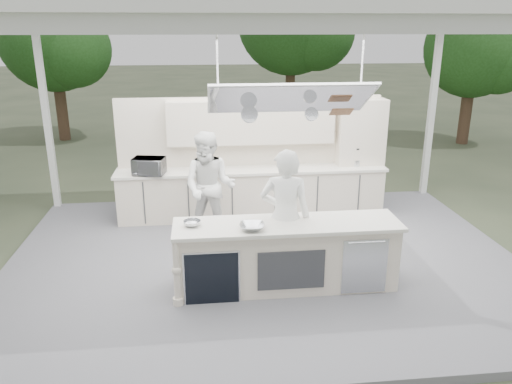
{
  "coord_description": "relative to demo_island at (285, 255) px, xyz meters",
  "views": [
    {
      "loc": [
        -0.91,
        -7.1,
        3.6
      ],
      "look_at": [
        -0.09,
        0.4,
        1.1
      ],
      "focal_mm": 35.0,
      "sensor_mm": 36.0,
      "label": 1
    }
  ],
  "objects": [
    {
      "name": "ground",
      "position": [
        -0.18,
        0.91,
        -0.6
      ],
      "size": [
        90.0,
        90.0,
        0.0
      ],
      "primitive_type": "plane",
      "color": "#4B5238",
      "rests_on": "ground"
    },
    {
      "name": "stage_deck",
      "position": [
        -0.18,
        0.91,
        -0.54
      ],
      "size": [
        8.0,
        6.0,
        0.12
      ],
      "primitive_type": "cube",
      "color": "#5A5B5F",
      "rests_on": "ground"
    },
    {
      "name": "tent",
      "position": [
        -0.18,
        0.9,
        3.11
      ],
      "size": [
        8.2,
        6.2,
        3.86
      ],
      "color": "white",
      "rests_on": "ground"
    },
    {
      "name": "demo_island",
      "position": [
        0.0,
        0.0,
        0.0
      ],
      "size": [
        3.1,
        0.79,
        0.95
      ],
      "color": "beige",
      "rests_on": "stage_deck"
    },
    {
      "name": "back_counter",
      "position": [
        -0.18,
        2.81,
        0.0
      ],
      "size": [
        5.08,
        0.72,
        0.95
      ],
      "color": "beige",
      "rests_on": "stage_deck"
    },
    {
      "name": "back_wall_unit",
      "position": [
        0.27,
        3.03,
        0.98
      ],
      "size": [
        5.05,
        0.48,
        2.25
      ],
      "color": "beige",
      "rests_on": "stage_deck"
    },
    {
      "name": "tree_cluster",
      "position": [
        -0.34,
        10.68,
        2.69
      ],
      "size": [
        19.55,
        9.4,
        5.85
      ],
      "color": "#4A3425",
      "rests_on": "ground"
    },
    {
      "name": "head_chef",
      "position": [
        0.02,
        0.21,
        0.49
      ],
      "size": [
        0.79,
        0.6,
        1.93
      ],
      "primitive_type": "imported",
      "rotation": [
        0.0,
        0.0,
        2.93
      ],
      "color": "white",
      "rests_on": "stage_deck"
    },
    {
      "name": "sous_chef",
      "position": [
        -1.0,
        1.78,
        0.46
      ],
      "size": [
        1.07,
        0.93,
        1.87
      ],
      "primitive_type": "imported",
      "rotation": [
        0.0,
        0.0,
        -0.28
      ],
      "color": "white",
      "rests_on": "stage_deck"
    },
    {
      "name": "toaster_oven",
      "position": [
        -2.06,
        2.61,
        0.63
      ],
      "size": [
        0.62,
        0.48,
        0.31
      ],
      "primitive_type": "imported",
      "rotation": [
        0.0,
        0.0,
        -0.21
      ],
      "color": "silver",
      "rests_on": "back_counter"
    },
    {
      "name": "bowl_large",
      "position": [
        -0.48,
        -0.17,
        0.51
      ],
      "size": [
        0.36,
        0.36,
        0.08
      ],
      "primitive_type": "imported",
      "rotation": [
        0.0,
        0.0,
        -0.09
      ],
      "color": "silver",
      "rests_on": "demo_island"
    },
    {
      "name": "bowl_small",
      "position": [
        -1.26,
        0.05,
        0.51
      ],
      "size": [
        0.29,
        0.29,
        0.07
      ],
      "primitive_type": "imported",
      "rotation": [
        0.0,
        0.0,
        -0.3
      ],
      "color": "#B4B7BB",
      "rests_on": "demo_island"
    }
  ]
}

